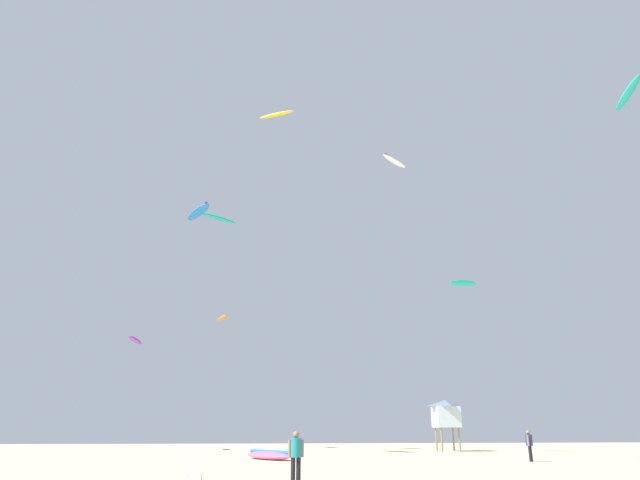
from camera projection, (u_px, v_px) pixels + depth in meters
name	position (u px, v px, depth m)	size (l,w,h in m)	color
person_foreground	(296.00, 453.00, 19.50)	(0.57, 0.39, 1.74)	black
person_midground	(529.00, 443.00, 31.98)	(0.39, 0.48, 1.73)	black
kite_grounded_near	(269.00, 455.00, 33.72)	(3.61, 4.70, 0.61)	#E5598C
lifeguard_tower	(446.00, 413.00, 46.69)	(2.30, 2.30, 4.15)	#8C704C
cooler_box	(194.00, 478.00, 19.26)	(0.56, 0.36, 0.32)	white
kite_aloft_0	(463.00, 283.00, 55.61)	(2.86, 1.01, 0.70)	#19B29E
kite_aloft_1	(217.00, 218.00, 52.30)	(4.07, 3.55, 0.79)	#19B29E
kite_aloft_2	(135.00, 340.00, 49.75)	(1.24, 3.89, 0.81)	purple
kite_aloft_3	(222.00, 318.00, 55.16)	(1.70, 3.26, 0.61)	orange
kite_aloft_4	(277.00, 115.00, 46.91)	(3.32, 2.33, 0.74)	yellow
kite_aloft_5	(394.00, 161.00, 37.07)	(2.35, 2.28, 0.49)	white
kite_aloft_6	(198.00, 212.00, 45.61)	(2.91, 4.32, 0.74)	blue
kite_aloft_7	(628.00, 94.00, 35.87)	(2.29, 4.25, 1.04)	#19B29E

